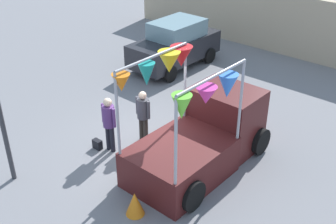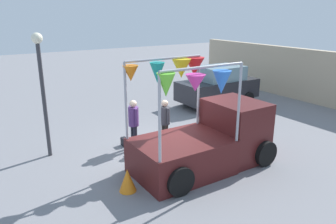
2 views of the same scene
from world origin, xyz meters
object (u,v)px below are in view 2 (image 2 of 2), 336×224
Objects in this scene: parked_car at (218,86)px; person_vendor at (165,118)px; handbag at (124,142)px; street_lamp at (41,78)px; vendor_truck at (210,135)px; person_customer at (134,120)px; folded_kite_bundle_tangerine at (128,180)px.

person_vendor is (2.95, -4.91, 0.01)m from parked_car.
street_lamp is (-0.57, -2.32, 2.35)m from handbag.
handbag is at bearing -120.34° from person_vendor.
street_lamp is (-3.20, -3.84, 1.58)m from vendor_truck.
handbag is (-0.35, -0.20, -0.86)m from person_customer.
folded_kite_bundle_tangerine is (4.97, -7.29, -0.64)m from parked_car.
person_customer is 2.83m from folded_kite_bundle_tangerine.
vendor_truck is at bearing -43.13° from parked_car.
person_vendor is (-1.93, -0.33, 0.05)m from vendor_truck.
handbag is 0.07× the size of street_lamp.
folded_kite_bundle_tangerine is (2.72, -1.19, 0.16)m from handbag.
person_vendor is (0.34, 0.99, -0.04)m from person_customer.
handbag is 0.47× the size of folded_kite_bundle_tangerine.
parked_car reaches higher than person_vendor.
vendor_truck is at bearing 50.22° from street_lamp.
street_lamp reaches higher than person_vendor.
street_lamp is at bearing -129.78° from vendor_truck.
person_vendor is 2.66× the size of folded_kite_bundle_tangerine.
street_lamp is 6.33× the size of folded_kite_bundle_tangerine.
folded_kite_bundle_tangerine is at bearing 18.91° from street_lamp.
street_lamp reaches higher than person_customer.
folded_kite_bundle_tangerine is at bearing -23.72° from handbag.
folded_kite_bundle_tangerine is (2.02, -2.38, -0.66)m from person_vendor.
handbag is at bearing 156.28° from folded_kite_bundle_tangerine.
vendor_truck is 5.24m from street_lamp.
folded_kite_bundle_tangerine is (0.09, -2.71, -0.61)m from vendor_truck.
parked_car is at bearing 110.33° from handbag.
parked_car is 14.29× the size of handbag.
person_customer is (2.61, -5.89, 0.05)m from parked_car.
parked_car is (-4.88, 4.57, 0.03)m from vendor_truck.
parked_car is 6.67× the size of folded_kite_bundle_tangerine.
vendor_truck is at bearing 91.94° from folded_kite_bundle_tangerine.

